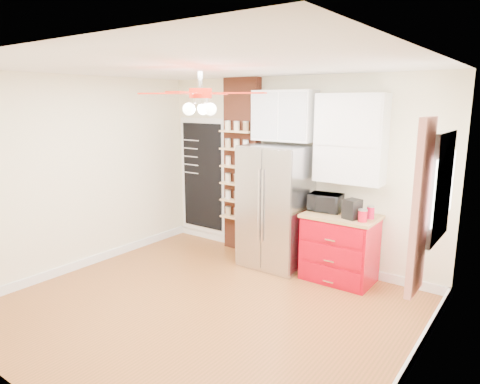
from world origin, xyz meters
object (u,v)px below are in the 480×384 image
Objects in this scene: canister_left at (363,216)px; pantry_jar_oats at (228,161)px; coffee_maker at (352,209)px; fridge at (276,207)px; ceiling_fan at (201,94)px; red_cabinet at (340,247)px; toaster_oven at (325,202)px.

canister_left is 2.34m from pantry_jar_oats.
coffee_maker is 1.78× the size of canister_left.
fridge reaches higher than pantry_jar_oats.
ceiling_fan is 5.66× the size of coffee_maker.
red_cabinet is at bearing 61.29° from ceiling_fan.
toaster_oven is at bearing 167.93° from red_cabinet.
red_cabinet is 0.64m from canister_left.
red_cabinet is at bearing -18.90° from toaster_oven.
ceiling_fan reaches higher than canister_left.
ceiling_fan is (-0.92, -1.68, 1.97)m from red_cabinet.
toaster_oven is 1.73m from pantry_jar_oats.
fridge is at bearing -178.52° from toaster_oven.
ceiling_fan reaches higher than red_cabinet.
toaster_oven is at bearing 176.32° from coffee_maker.
red_cabinet is 2.18× the size of toaster_oven.
toaster_oven is (0.67, 1.73, -1.40)m from ceiling_fan.
coffee_maker is at bearing -28.55° from red_cabinet.
fridge is at bearing 175.51° from canister_left.
fridge is at bearing -177.05° from red_cabinet.
pantry_jar_oats is (-1.02, 1.78, -0.98)m from ceiling_fan.
ceiling_fan reaches higher than toaster_oven.
fridge is 1.13m from pantry_jar_oats.
coffee_maker is (1.10, 1.58, -1.40)m from ceiling_fan.
fridge is 2.25m from ceiling_fan.
red_cabinet is 7.07× the size of pantry_jar_oats.
coffee_maker is at bearing -26.10° from toaster_oven.
ceiling_fan reaches higher than pantry_jar_oats.
fridge is at bearing 91.76° from ceiling_fan.
pantry_jar_oats reaches higher than coffee_maker.
ceiling_fan is at bearing -117.81° from toaster_oven.
toaster_oven is 1.74× the size of coffee_maker.
toaster_oven is 0.63m from canister_left.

